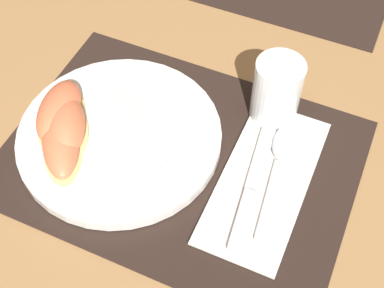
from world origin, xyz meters
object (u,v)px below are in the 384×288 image
object	(u,v)px
juice_glass	(276,94)
knife	(254,181)
citrus_wedge_0	(59,112)
plate	(120,136)
spoon	(281,157)
citrus_wedge_2	(61,139)
fork	(140,125)
citrus_wedge_1	(66,127)

from	to	relation	value
juice_glass	knife	world-z (taller)	juice_glass
knife	citrus_wedge_0	bearing A→B (deg)	-175.60
plate	juice_glass	world-z (taller)	juice_glass
juice_glass	spoon	size ratio (longest dim) A/B	0.54
plate	citrus_wedge_0	world-z (taller)	citrus_wedge_0
juice_glass	citrus_wedge_2	size ratio (longest dim) A/B	0.70
juice_glass	fork	world-z (taller)	juice_glass
knife	spoon	world-z (taller)	spoon
plate	citrus_wedge_1	size ratio (longest dim) A/B	2.32
citrus_wedge_2	juice_glass	bearing A→B (deg)	37.18
citrus_wedge_1	citrus_wedge_0	bearing A→B (deg)	140.40
plate	spoon	size ratio (longest dim) A/B	1.52
plate	juice_glass	bearing A→B (deg)	36.07
spoon	fork	xyz separation A→B (m)	(-0.19, -0.03, 0.01)
knife	plate	bearing A→B (deg)	-177.54
plate	citrus_wedge_2	bearing A→B (deg)	-139.61
spoon	citrus_wedge_0	distance (m)	0.29
knife	citrus_wedge_1	size ratio (longest dim) A/B	1.82
citrus_wedge_2	citrus_wedge_0	bearing A→B (deg)	123.57
knife	citrus_wedge_2	world-z (taller)	citrus_wedge_2
plate	citrus_wedge_0	bearing A→B (deg)	-171.14
citrus_wedge_0	citrus_wedge_2	size ratio (longest dim) A/B	0.86
plate	knife	size ratio (longest dim) A/B	1.27
citrus_wedge_0	fork	bearing A→B (deg)	18.55
knife	citrus_wedge_0	distance (m)	0.27
plate	spoon	bearing A→B (deg)	15.00
knife	fork	size ratio (longest dim) A/B	1.34
plate	spoon	world-z (taller)	plate
knife	citrus_wedge_2	bearing A→B (deg)	-167.02
juice_glass	citrus_wedge_1	bearing A→B (deg)	-146.07
juice_glass	citrus_wedge_0	size ratio (longest dim) A/B	0.81
spoon	citrus_wedge_0	xyz separation A→B (m)	(-0.29, -0.07, 0.03)
knife	citrus_wedge_1	distance (m)	0.25
fork	citrus_wedge_1	size ratio (longest dim) A/B	1.36
knife	fork	world-z (taller)	fork
citrus_wedge_0	citrus_wedge_1	xyz separation A→B (m)	(0.02, -0.02, -0.00)
citrus_wedge_1	spoon	bearing A→B (deg)	17.83
juice_glass	citrus_wedge_0	distance (m)	0.29
plate	citrus_wedge_1	distance (m)	0.07
juice_glass	citrus_wedge_0	bearing A→B (deg)	-151.35
spoon	knife	bearing A→B (deg)	-113.10
juice_glass	fork	size ratio (longest dim) A/B	0.60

